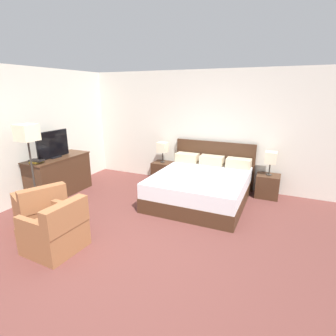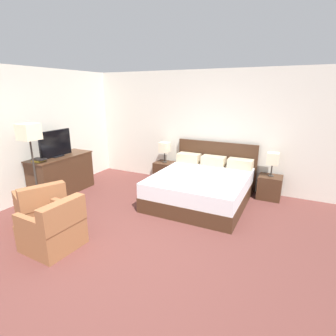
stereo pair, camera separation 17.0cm
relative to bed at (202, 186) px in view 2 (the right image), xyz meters
The scene contains 15 objects.
ground_plane 2.37m from the bed, 101.03° to the right, with size 9.90×9.90×0.00m, color brown.
wall_back 1.50m from the bed, 113.65° to the left, with size 6.66×0.06×2.61m, color silver.
wall_left 3.49m from the bed, 163.43° to the right, with size 0.06×5.10×2.61m, color silver.
bed is the anchor object (origin of this frame).
nightstand_left 1.42m from the bed, 149.12° to the left, with size 0.46×0.41×0.48m.
nightstand_right 1.42m from the bed, 30.88° to the left, with size 0.46×0.41×0.48m.
table_lamp_left 1.52m from the bed, 149.07° to the left, with size 0.22×0.22×0.49m.
table_lamp_right 1.52m from the bed, 30.93° to the left, with size 0.22×0.22×0.49m.
dresser 3.02m from the bed, 161.91° to the right, with size 0.57×1.37×0.83m.
tv 3.14m from the bed, 160.66° to the right, with size 0.18×0.77×0.55m.
book_red_cover 3.27m from the bed, 153.43° to the right, with size 0.18×0.20×0.03m, color gold.
book_blue_cover 3.26m from the bed, 153.31° to the right, with size 0.26×0.15×0.03m, color #383333.
armchair_by_window 2.95m from the bed, 133.28° to the right, with size 0.91×0.91×0.76m.
armchair_companion 2.84m from the bed, 117.04° to the right, with size 0.72×0.71×0.76m.
floor_lamp 3.31m from the bed, 145.87° to the right, with size 0.31×0.31×1.61m.
Camera 2 is at (2.05, -2.44, 2.16)m, focal length 28.00 mm.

